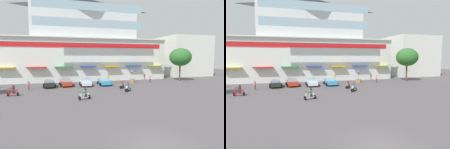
% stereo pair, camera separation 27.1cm
% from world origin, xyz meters
% --- Properties ---
extents(ground_plane, '(128.00, 128.00, 0.00)m').
position_xyz_m(ground_plane, '(0.00, 13.00, 0.00)').
color(ground_plane, '#544E52').
extents(colonial_building, '(37.78, 16.28, 19.67)m').
position_xyz_m(colonial_building, '(-0.00, 35.94, 8.50)').
color(colonial_building, silver).
rests_on(colonial_building, ground).
extents(flank_building_right, '(12.56, 11.55, 11.39)m').
position_xyz_m(flank_building_right, '(29.57, 37.49, 5.69)').
color(flank_building_right, silver).
rests_on(flank_building_right, ground).
extents(plaza_tree_1, '(4.86, 4.74, 7.42)m').
position_xyz_m(plaza_tree_1, '(20.22, 25.54, 5.40)').
color(plaza_tree_1, brown).
rests_on(plaza_tree_1, ground).
extents(parked_car_0, '(2.45, 3.95, 1.45)m').
position_xyz_m(parked_car_0, '(-7.80, 24.18, 0.74)').
color(parked_car_0, '#242722').
rests_on(parked_car_0, ground).
extents(parked_car_1, '(2.63, 4.57, 1.56)m').
position_xyz_m(parked_car_1, '(-4.93, 24.89, 0.78)').
color(parked_car_1, '#B63625').
rests_on(parked_car_1, ground).
extents(parked_car_2, '(2.37, 3.91, 1.37)m').
position_xyz_m(parked_car_2, '(-1.31, 23.96, 0.70)').
color(parked_car_2, silver).
rests_on(parked_car_2, ground).
extents(parked_car_3, '(2.45, 4.33, 1.49)m').
position_xyz_m(parked_car_3, '(2.26, 24.15, 0.76)').
color(parked_car_3, '#3E91C3').
rests_on(parked_car_3, ground).
extents(scooter_rider_2, '(1.19, 1.51, 1.53)m').
position_xyz_m(scooter_rider_2, '(4.37, 19.71, 0.62)').
color(scooter_rider_2, black).
rests_on(scooter_rider_2, ground).
extents(scooter_rider_3, '(1.32, 1.42, 1.55)m').
position_xyz_m(scooter_rider_3, '(4.38, 16.75, 0.64)').
color(scooter_rider_3, black).
rests_on(scooter_rider_3, ground).
extents(scooter_rider_4, '(1.54, 0.90, 1.47)m').
position_xyz_m(scooter_rider_4, '(-2.83, 13.05, 0.60)').
color(scooter_rider_4, black).
rests_on(scooter_rider_4, ground).
extents(scooter_rider_5, '(1.40, 0.60, 1.59)m').
position_xyz_m(scooter_rider_5, '(-12.17, 17.82, 0.66)').
color(scooter_rider_5, black).
rests_on(scooter_rider_5, ground).
extents(pedestrian_0, '(0.50, 0.50, 1.77)m').
position_xyz_m(pedestrian_0, '(4.23, 28.53, 1.01)').
color(pedestrian_0, '#2C2F52').
rests_on(pedestrian_0, ground).
extents(pedestrian_1, '(0.44, 0.44, 1.53)m').
position_xyz_m(pedestrian_1, '(-10.93, 22.32, 0.86)').
color(pedestrian_1, brown).
rests_on(pedestrian_1, ground).
extents(pedestrian_3, '(0.41, 0.41, 1.64)m').
position_xyz_m(pedestrian_3, '(12.54, 25.05, 0.94)').
color(pedestrian_3, '#25333D').
rests_on(pedestrian_3, ground).
extents(pedestrian_4, '(0.53, 0.53, 1.63)m').
position_xyz_m(pedestrian_4, '(12.78, 28.25, 0.92)').
color(pedestrian_4, slate).
rests_on(pedestrian_4, ground).
extents(balloon_vendor_cart, '(1.08, 1.02, 2.58)m').
position_xyz_m(balloon_vendor_cart, '(8.78, 25.96, 1.16)').
color(balloon_vendor_cart, olive).
rests_on(balloon_vendor_cart, ground).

